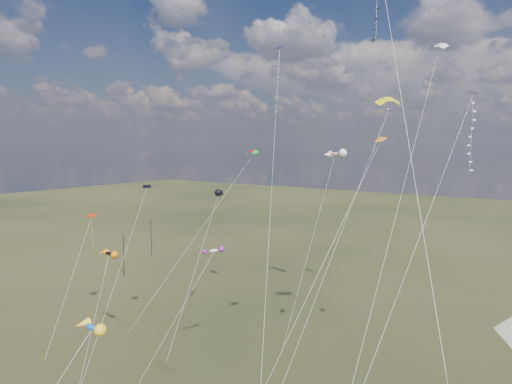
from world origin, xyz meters
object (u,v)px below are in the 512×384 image
Objects in this scene: utility_pole_far at (151,237)px; parafoil_yellow at (388,100)px; novelty_black_orange at (109,254)px; diamond_black_high at (381,22)px; utility_pole_near at (124,255)px.

parafoil_yellow is at bearing -19.09° from utility_pole_far.
parafoil_yellow is 2.53× the size of novelty_black_orange.
diamond_black_high is 39.85m from novelty_black_orange.
novelty_black_orange is (29.70, -33.62, 7.12)m from utility_pole_far.
diamond_black_high is 3.29× the size of novelty_black_orange.
novelty_black_orange is at bearing -42.11° from utility_pole_near.
novelty_black_orange is (-29.12, -13.26, -17.65)m from parafoil_yellow.
utility_pole_far is 77.51m from diamond_black_high.
utility_pole_far is at bearing 151.21° from diamond_black_high.
diamond_black_high reaches higher than utility_pole_far.
parafoil_yellow reaches higher than utility_pole_far.
utility_pole_far is at bearing 160.91° from parafoil_yellow.
novelty_black_orange reaches higher than utility_pole_far.
utility_pole_near and utility_pole_far have the same top height.
utility_pole_far is 67.00m from parafoil_yellow.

